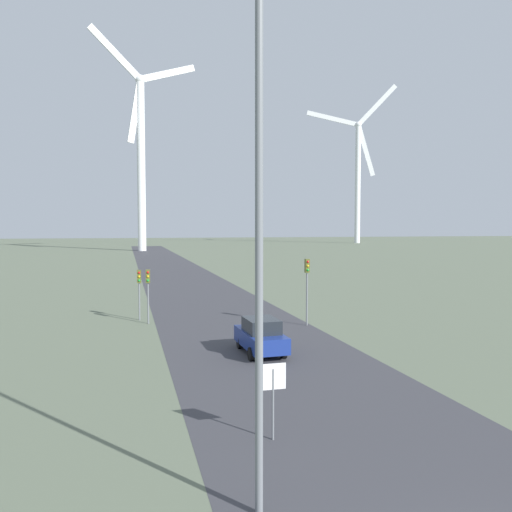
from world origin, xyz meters
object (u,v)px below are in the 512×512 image
object	(u,v)px
traffic_light_post_near_right	(307,277)
wind_turbine_left	(141,147)
wind_turbine_center	(358,170)
streetlamp	(259,189)
stop_sign_near	(273,387)
car_approaching	(261,336)
traffic_light_post_near_left	(148,284)
traffic_light_post_mid_left	(139,283)

from	to	relation	value
traffic_light_post_near_right	wind_turbine_left	xyz separation A→B (m)	(-7.14, 108.97, 24.87)
wind_turbine_left	wind_turbine_center	size ratio (longest dim) A/B	0.91
streetlamp	stop_sign_near	xyz separation A→B (m)	(1.44, 3.71, -5.67)
traffic_light_post_near_right	car_approaching	bearing A→B (deg)	-127.77
traffic_light_post_near_left	traffic_light_post_mid_left	xyz separation A→B (m)	(-0.54, 1.49, -0.10)
streetlamp	traffic_light_post_near_left	distance (m)	23.92
traffic_light_post_near_right	car_approaching	distance (m)	8.26
traffic_light_post_near_right	wind_turbine_center	distance (m)	176.99
wind_turbine_left	car_approaching	bearing A→B (deg)	-88.87
traffic_light_post_mid_left	car_approaching	size ratio (longest dim) A/B	0.85
stop_sign_near	traffic_light_post_near_left	size ratio (longest dim) A/B	0.65
wind_turbine_center	traffic_light_post_mid_left	bearing A→B (deg)	-120.98
traffic_light_post_near_left	wind_turbine_center	distance (m)	179.06
streetlamp	traffic_light_post_mid_left	bearing A→B (deg)	94.51
streetlamp	car_approaching	bearing A→B (deg)	74.61
streetlamp	traffic_light_post_near_right	xyz separation A→B (m)	(8.68, 20.15, -4.11)
wind_turbine_center	wind_turbine_left	bearing A→B (deg)	-151.81
wind_turbine_center	traffic_light_post_near_left	bearing A→B (deg)	-120.59
streetlamp	traffic_light_post_near_right	world-z (taller)	streetlamp
streetlamp	traffic_light_post_mid_left	size ratio (longest dim) A/B	3.41
car_approaching	traffic_light_post_mid_left	bearing A→B (deg)	117.69
traffic_light_post_near_left	wind_turbine_center	size ratio (longest dim) A/B	0.06
streetlamp	traffic_light_post_near_right	distance (m)	22.32
traffic_light_post_near_left	streetlamp	bearing A→B (deg)	-86.51
traffic_light_post_mid_left	traffic_light_post_near_right	bearing A→B (deg)	-24.09
stop_sign_near	traffic_light_post_near_left	bearing A→B (deg)	98.27
streetlamp	traffic_light_post_near_left	world-z (taller)	streetlamp
traffic_light_post_near_left	car_approaching	size ratio (longest dim) A/B	0.88
stop_sign_near	traffic_light_post_mid_left	xyz separation A→B (m)	(-3.40, 21.19, 0.93)
traffic_light_post_near_right	traffic_light_post_mid_left	world-z (taller)	traffic_light_post_near_right
traffic_light_post_mid_left	traffic_light_post_near_left	bearing A→B (deg)	-70.13
streetlamp	wind_turbine_center	world-z (taller)	wind_turbine_center
stop_sign_near	wind_turbine_center	xyz separation A→B (m)	(87.22, 172.11, 27.92)
car_approaching	wind_turbine_center	world-z (taller)	wind_turbine_center
traffic_light_post_mid_left	wind_turbine_center	xyz separation A→B (m)	(90.62, 150.91, 26.99)
traffic_light_post_mid_left	wind_turbine_center	distance (m)	178.09
stop_sign_near	wind_turbine_left	distance (m)	128.16
wind_turbine_center	stop_sign_near	bearing A→B (deg)	-116.87
stop_sign_near	streetlamp	bearing A→B (deg)	-111.15
traffic_light_post_near_left	car_approaching	bearing A→B (deg)	-61.18
traffic_light_post_near_left	car_approaching	distance (m)	11.03
traffic_light_post_near_left	wind_turbine_left	world-z (taller)	wind_turbine_left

